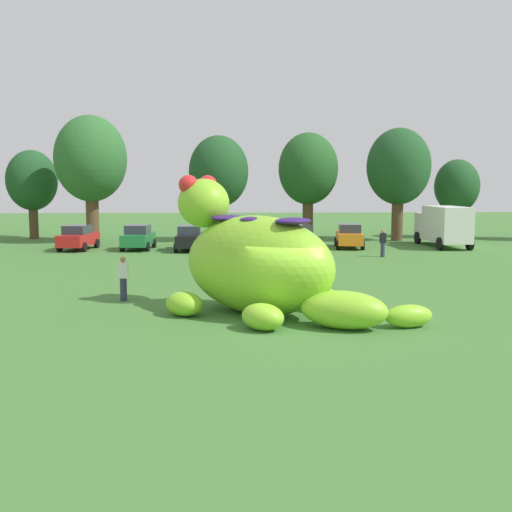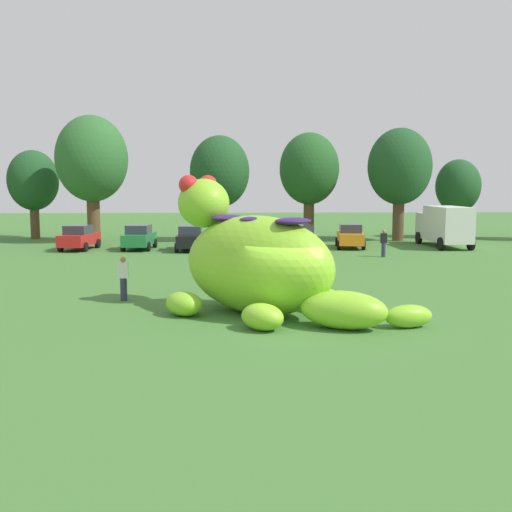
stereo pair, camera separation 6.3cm
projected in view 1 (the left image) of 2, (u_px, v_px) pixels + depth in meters
The scene contains 17 objects.
ground_plane at pixel (285, 326), 18.91m from camera, with size 160.00×160.00×0.00m, color #427533.
giant_inflatable_creature at pixel (258, 263), 20.50m from camera, with size 8.85×6.91×4.81m.
car_red at pixel (78, 237), 41.18m from camera, with size 2.29×4.27×1.72m.
car_green at pixel (138, 237), 41.41m from camera, with size 2.12×4.19×1.72m.
car_black at pixel (190, 238), 40.75m from camera, with size 1.95×4.10×1.72m.
car_silver at pixel (242, 238), 40.73m from camera, with size 2.43×4.32×1.72m.
car_yellow at pixel (300, 237), 41.68m from camera, with size 1.95×4.11×1.72m.
car_orange at pixel (349, 236), 42.45m from camera, with size 2.34×4.29×1.72m.
box_truck at pixel (443, 225), 43.11m from camera, with size 2.41×6.43×2.95m.
tree_left at pixel (32, 181), 49.29m from camera, with size 4.14×4.14×7.35m.
tree_mid_left at pixel (91, 160), 45.96m from camera, with size 5.53×5.53×9.82m.
tree_centre_left at pixel (219, 172), 47.16m from camera, with size 4.71×4.71×8.37m.
tree_centre at pixel (308, 170), 49.61m from camera, with size 4.96×4.96×8.81m.
tree_centre_right at pixel (399, 167), 47.51m from camera, with size 5.06×5.06×8.99m.
tree_mid_right at pixel (457, 187), 50.42m from camera, with size 3.74×3.74×6.64m.
spectator_near_inflatable at pixel (123, 279), 22.91m from camera, with size 0.38×0.26×1.71m.
spectator_mid_field at pixel (383, 243), 37.05m from camera, with size 0.38×0.26×1.71m.
Camera 1 is at (-1.76, -18.46, 4.41)m, focal length 41.81 mm.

